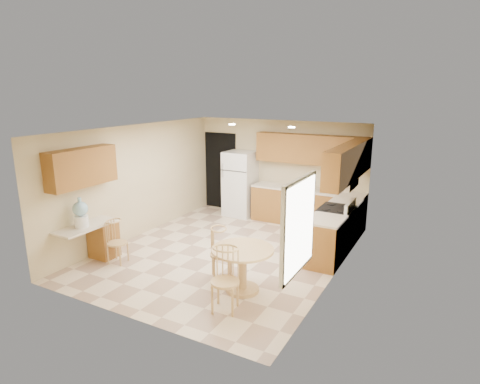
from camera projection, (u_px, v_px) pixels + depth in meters
The scene contains 30 objects.
floor at pixel (225, 252), 8.19m from camera, with size 5.50×5.50×0.00m, color beige.
ceiling at pixel (224, 129), 7.57m from camera, with size 4.50×5.50×0.02m, color white.
wall_back at pixel (279, 170), 10.23m from camera, with size 4.50×0.02×2.50m, color beige.
wall_front at pixel (123, 237), 5.54m from camera, with size 4.50×0.02×2.50m, color beige.
wall_left at pixel (138, 181), 8.92m from camera, with size 0.02×5.50×2.50m, color beige.
wall_right at pixel (338, 209), 6.85m from camera, with size 0.02×5.50×2.50m, color beige.
doorway at pixel (220, 171), 11.07m from camera, with size 0.90×0.02×2.10m, color black.
base_cab_back at pixel (307, 208), 9.77m from camera, with size 2.75×0.60×0.87m, color #9A6327.
counter_back at pixel (308, 190), 9.66m from camera, with size 2.75×0.63×0.04m, color beige.
base_cab_right_a at pixel (345, 221), 8.77m from camera, with size 0.60×0.59×0.87m, color #9A6327.
counter_right_a at pixel (346, 201), 8.65m from camera, with size 0.63×0.59×0.04m, color beige.
base_cab_right_b at pixel (325, 243), 7.53m from camera, with size 0.60×0.80×0.87m, color #9A6327.
counter_right_b at pixel (326, 220), 7.41m from camera, with size 0.63×0.80×0.04m, color beige.
upper_cab_back at pixel (311, 149), 9.53m from camera, with size 2.75×0.33×0.70m, color #9A6327.
upper_cab_right at pixel (348, 163), 7.80m from camera, with size 0.33×2.42×0.70m, color #9A6327.
upper_cab_left at pixel (82, 167), 7.34m from camera, with size 0.33×1.40×0.70m, color #9A6327.
sink at pixel (307, 189), 9.66m from camera, with size 0.78×0.44×0.01m, color silver.
range_hood at pixel (342, 184), 7.92m from camera, with size 0.50×0.76×0.14m, color silver.
desk_pedestal at pixel (104, 239), 7.90m from camera, with size 0.48×0.42×0.72m, color #9A6327.
desk_top at pixel (86, 226), 7.48m from camera, with size 0.50×1.20×0.04m, color beige.
window at pixel (299, 226), 5.22m from camera, with size 0.06×1.12×1.30m.
can_light_a at pixel (232, 124), 8.83m from camera, with size 0.14×0.14×0.02m, color white.
can_light_b at pixel (292, 127), 8.18m from camera, with size 0.14×0.14×0.02m, color white.
refrigerator at pixel (240, 184), 10.47m from camera, with size 0.75×0.73×1.69m.
stove at pixel (335, 229), 8.19m from camera, with size 0.65×0.76×1.09m.
dining_table at pixel (243, 263), 6.51m from camera, with size 1.01×1.01×0.75m.
chair_table_a at pixel (219, 250), 6.88m from camera, with size 0.41×0.51×0.92m.
chair_table_b at pixel (222, 276), 5.83m from camera, with size 0.43×0.46×0.98m.
chair_desk at pixel (114, 239), 7.52m from camera, with size 0.37×0.48×0.84m.
water_crock at pixel (81, 214), 7.34m from camera, with size 0.27×0.27×0.56m.
Camera 1 is at (3.91, -6.56, 3.23)m, focal length 30.00 mm.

